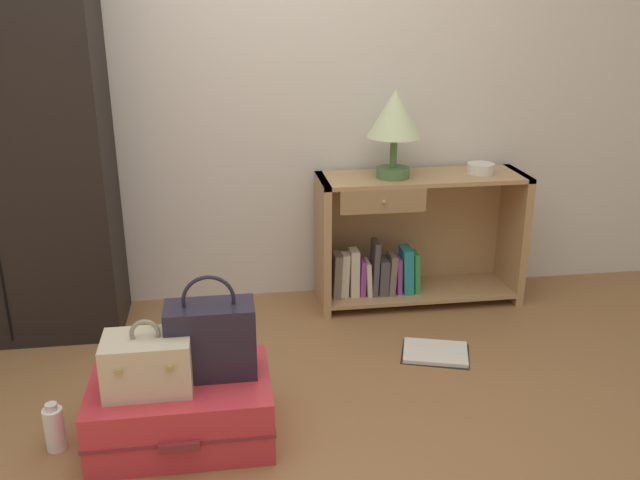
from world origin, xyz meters
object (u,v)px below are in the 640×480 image
at_px(open_book_on_floor, 435,353).
at_px(bookshelf, 409,241).
at_px(bowl, 481,168).
at_px(bottle, 54,428).
at_px(train_case, 148,363).
at_px(handbag, 211,338).
at_px(table_lamp, 395,118).
at_px(suitcase_large, 182,409).

bearing_deg(open_book_on_floor, bookshelf, 87.14).
distance_m(bowl, bottle, 2.34).
relative_size(train_case, handbag, 0.78).
bearing_deg(table_lamp, handbag, -132.28).
bearing_deg(table_lamp, bookshelf, 17.43).
relative_size(table_lamp, bowl, 3.13).
distance_m(table_lamp, train_case, 1.71).
xyz_separation_m(bookshelf, train_case, (-1.26, -1.13, 0.01)).
height_order(suitcase_large, open_book_on_floor, suitcase_large).
bearing_deg(bookshelf, bowl, -3.44).
xyz_separation_m(train_case, handbag, (0.22, 0.07, 0.04)).
bearing_deg(suitcase_large, bottle, -179.47).
bearing_deg(bowl, table_lamp, -178.30).
relative_size(bookshelf, bowl, 7.66).
relative_size(suitcase_large, handbag, 1.69).
relative_size(table_lamp, suitcase_large, 0.66).
bearing_deg(bottle, train_case, -5.56).
height_order(bowl, bottle, bowl).
relative_size(bowl, open_book_on_floor, 0.38).
height_order(bookshelf, train_case, bookshelf).
xyz_separation_m(bowl, bottle, (-1.98, -1.07, -0.64)).
distance_m(train_case, handbag, 0.24).
height_order(bookshelf, table_lamp, table_lamp).
bearing_deg(suitcase_large, bookshelf, 43.15).
distance_m(suitcase_large, train_case, 0.25).
height_order(table_lamp, open_book_on_floor, table_lamp).
xyz_separation_m(train_case, bottle, (-0.36, 0.03, -0.26)).
relative_size(bookshelf, table_lamp, 2.45).
bearing_deg(table_lamp, open_book_on_floor, -82.02).
bearing_deg(bowl, suitcase_large, -144.92).
xyz_separation_m(table_lamp, train_case, (-1.15, -1.09, -0.65)).
bearing_deg(table_lamp, bottle, -144.97).
bearing_deg(bookshelf, train_case, -138.27).
relative_size(bowl, handbag, 0.36).
distance_m(bookshelf, bowl, 0.53).
bearing_deg(handbag, table_lamp, 47.72).
bearing_deg(suitcase_large, open_book_on_floor, 22.43).
bearing_deg(suitcase_large, bowl, 35.08).
relative_size(suitcase_large, bottle, 3.52).
bearing_deg(handbag, bookshelf, 45.40).
distance_m(bookshelf, table_lamp, 0.67).
height_order(table_lamp, suitcase_large, table_lamp).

